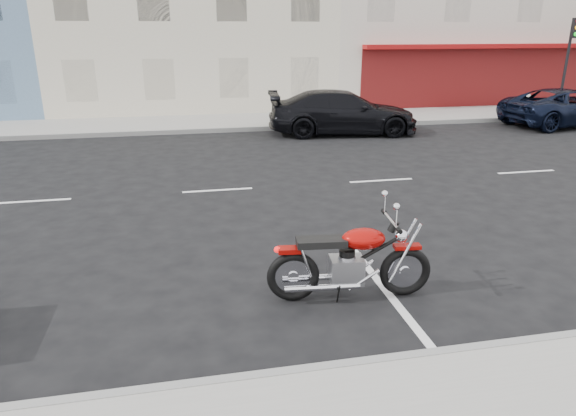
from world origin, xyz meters
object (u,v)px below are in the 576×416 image
Objects in this scene: motorcycle at (408,261)px; suv_far at (567,107)px; traffic_light at (569,53)px; fire_hydrant at (528,102)px; car_far at (343,112)px.

suv_far reaches higher than motorcycle.
traffic_light reaches higher than motorcycle.
traffic_light reaches higher than fire_hydrant.
traffic_light reaches higher than suv_far.
motorcycle is at bearing -133.89° from traffic_light.
traffic_light is 2.53m from fire_hydrant.
suv_far is at bearing -125.16° from traffic_light.
car_far is (-8.84, 0.18, 0.06)m from suv_far.
suv_far is at bearing -96.59° from fire_hydrant.
traffic_light is at bearing -42.36° from suv_far.
motorcycle is at bearing 174.28° from car_far.
motorcycle is 0.44× the size of car_far.
fire_hydrant is (-1.50, 0.17, -2.03)m from traffic_light.
traffic_light is at bearing -6.36° from fire_hydrant.
suv_far is at bearing 50.35° from motorcycle.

